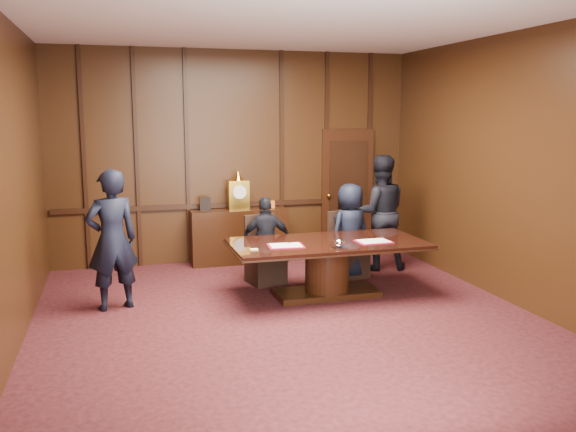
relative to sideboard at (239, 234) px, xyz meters
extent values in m
plane|color=black|center=(0.00, -3.26, -0.49)|extent=(7.00, 7.00, 0.00)
plane|color=silver|center=(0.00, -3.26, 3.01)|extent=(7.00, 7.00, 0.00)
cube|color=black|center=(0.00, 0.24, 1.26)|extent=(6.00, 0.04, 3.50)
cube|color=black|center=(0.00, -6.76, 1.26)|extent=(6.00, 0.04, 3.50)
cube|color=black|center=(-3.00, -3.26, 1.26)|extent=(0.04, 7.00, 3.50)
cube|color=black|center=(3.00, -3.26, 1.26)|extent=(0.04, 7.00, 3.50)
cube|color=black|center=(0.00, 0.21, 0.46)|extent=(5.90, 0.05, 0.08)
cube|color=black|center=(2.00, 0.20, 0.61)|extent=(0.95, 0.06, 2.20)
sphere|color=gold|center=(1.63, 0.13, 0.56)|extent=(0.08, 0.08, 0.08)
cube|color=black|center=(0.00, 0.00, -0.04)|extent=(1.60, 0.45, 0.90)
cube|color=black|center=(-0.70, 0.00, -0.46)|extent=(0.12, 0.40, 0.06)
cube|color=black|center=(0.70, 0.00, -0.46)|extent=(0.12, 0.40, 0.06)
cube|color=gold|center=(0.00, 0.00, 0.65)|extent=(0.34, 0.18, 0.48)
cylinder|color=white|center=(0.00, -0.10, 0.71)|extent=(0.22, 0.03, 0.22)
cone|color=gold|center=(0.00, 0.00, 0.97)|extent=(0.14, 0.14, 0.16)
cube|color=black|center=(-0.55, 0.02, 0.52)|extent=(0.18, 0.04, 0.22)
cube|color=#DB5D19|center=(0.50, 0.02, 0.47)|extent=(0.22, 0.12, 0.12)
cube|color=black|center=(0.77, -2.21, -0.45)|extent=(1.40, 0.60, 0.08)
cylinder|color=black|center=(0.77, -2.21, -0.10)|extent=(0.60, 0.60, 0.62)
cube|color=black|center=(0.77, -2.21, 0.22)|extent=(2.62, 1.32, 0.02)
cube|color=black|center=(0.77, -2.21, 0.24)|extent=(2.60, 1.30, 0.06)
cube|color=maroon|center=(0.15, -2.35, 0.28)|extent=(0.49, 0.37, 0.01)
cube|color=white|center=(0.15, -2.35, 0.29)|extent=(0.42, 0.31, 0.01)
cube|color=maroon|center=(1.35, -2.42, 0.28)|extent=(0.47, 0.35, 0.01)
cube|color=white|center=(1.35, -2.42, 0.29)|extent=(0.41, 0.30, 0.01)
cube|color=white|center=(0.77, -2.66, 0.28)|extent=(0.20, 0.14, 0.01)
ellipsoid|color=white|center=(0.77, -2.66, 0.34)|extent=(0.13, 0.13, 0.10)
cube|color=#FAEF7A|center=(-0.30, -2.45, 0.28)|extent=(0.10, 0.07, 0.01)
cube|color=black|center=(0.12, -1.36, -0.26)|extent=(0.57, 0.57, 0.46)
cube|color=black|center=(0.08, -1.15, 0.23)|extent=(0.48, 0.16, 0.55)
cylinder|color=black|center=(-0.08, -1.56, -0.37)|extent=(0.04, 0.04, 0.23)
cylinder|color=black|center=(0.32, -1.16, -0.37)|extent=(0.04, 0.04, 0.23)
cube|color=black|center=(1.42, -1.36, -0.26)|extent=(0.56, 0.56, 0.46)
cube|color=black|center=(1.38, -1.15, 0.23)|extent=(0.48, 0.15, 0.55)
cylinder|color=black|center=(1.22, -1.56, -0.37)|extent=(0.04, 0.04, 0.23)
cylinder|color=black|center=(1.62, -1.16, -0.37)|extent=(0.04, 0.04, 0.23)
imported|color=black|center=(0.12, -1.41, 0.16)|extent=(0.78, 0.39, 1.29)
imported|color=black|center=(1.42, -1.41, 0.23)|extent=(0.82, 0.67, 1.44)
imported|color=black|center=(-2.02, -1.98, 0.41)|extent=(0.75, 0.60, 1.79)
imported|color=black|center=(2.08, -1.01, 0.43)|extent=(1.01, 0.85, 1.83)
camera|label=1|loc=(-1.95, -9.80, 1.97)|focal=38.00mm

